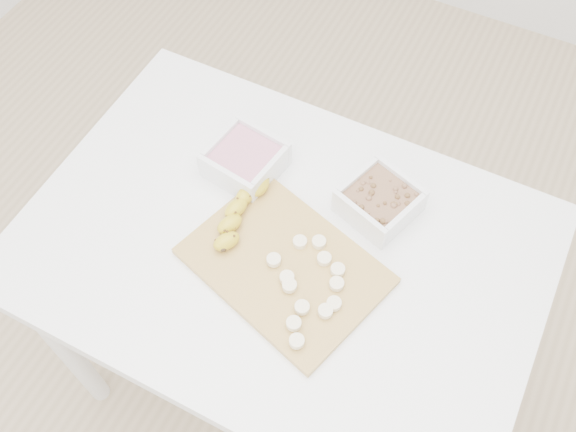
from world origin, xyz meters
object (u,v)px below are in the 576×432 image
at_px(bowl_yogurt, 245,159).
at_px(bowl_granola, 379,201).
at_px(banana, 240,213).
at_px(table, 281,267).
at_px(cutting_board, 285,266).

distance_m(bowl_yogurt, bowl_granola, 0.29).
relative_size(bowl_yogurt, banana, 0.84).
distance_m(table, bowl_yogurt, 0.23).
xyz_separation_m(table, bowl_yogurt, (-0.15, 0.13, 0.13)).
xyz_separation_m(table, banana, (-0.09, 0.01, 0.13)).
relative_size(bowl_yogurt, bowl_granola, 0.92).
bearing_deg(banana, bowl_yogurt, 124.20).
bearing_deg(table, cutting_board, -54.96).
bearing_deg(cutting_board, table, 125.04).
height_order(bowl_yogurt, banana, bowl_yogurt).
height_order(table, cutting_board, cutting_board).
height_order(bowl_yogurt, cutting_board, bowl_yogurt).
height_order(cutting_board, banana, banana).
distance_m(table, cutting_board, 0.12).
relative_size(bowl_granola, banana, 0.91).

